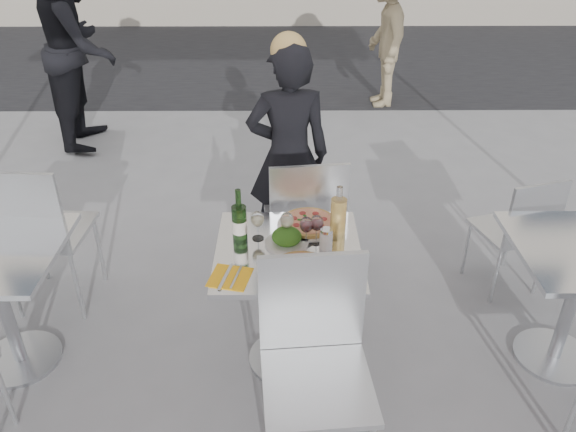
{
  "coord_description": "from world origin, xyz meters",
  "views": [
    {
      "loc": [
        -0.02,
        -2.3,
        2.31
      ],
      "look_at": [
        0.0,
        0.15,
        0.85
      ],
      "focal_mm": 35.0,
      "sensor_mm": 36.0,
      "label": 1
    }
  ],
  "objects_px": {
    "chair_near": "(315,351)",
    "pizza_far": "(309,223)",
    "salad_plate": "(287,238)",
    "sugar_shaker": "(326,239)",
    "carafe": "(338,217)",
    "wine_bottle": "(239,222)",
    "pedestrian_b": "(384,36)",
    "side_chair_rfar": "(520,226)",
    "woman_diner": "(289,156)",
    "wineglass_red_b": "(317,224)",
    "side_chair_lfar": "(38,227)",
    "wineglass_white_b": "(287,221)",
    "chair_far": "(306,218)",
    "napkin_left": "(230,277)",
    "pizza_near": "(302,270)",
    "pedestrian_a": "(79,47)",
    "wineglass_red_a": "(306,226)",
    "napkin_right": "(342,276)",
    "wineglass_white_a": "(257,220)",
    "main_table": "(288,283)"
  },
  "relations": [
    {
      "from": "pizza_near",
      "to": "chair_far",
      "type": "bearing_deg",
      "value": 86.43
    },
    {
      "from": "chair_far",
      "to": "woman_diner",
      "type": "relative_size",
      "value": 0.65
    },
    {
      "from": "chair_near",
      "to": "wineglass_red_a",
      "type": "height_order",
      "value": "chair_near"
    },
    {
      "from": "side_chair_lfar",
      "to": "wineglass_red_a",
      "type": "relative_size",
      "value": 6.41
    },
    {
      "from": "wine_bottle",
      "to": "napkin_left",
      "type": "xyz_separation_m",
      "value": [
        -0.03,
        -0.3,
        -0.11
      ]
    },
    {
      "from": "side_chair_rfar",
      "to": "carafe",
      "type": "height_order",
      "value": "carafe"
    },
    {
      "from": "salad_plate",
      "to": "carafe",
      "type": "height_order",
      "value": "carafe"
    },
    {
      "from": "side_chair_rfar",
      "to": "carafe",
      "type": "xyz_separation_m",
      "value": [
        -1.18,
        -0.5,
        0.37
      ]
    },
    {
      "from": "pedestrian_b",
      "to": "wineglass_red_b",
      "type": "bearing_deg",
      "value": -15.39
    },
    {
      "from": "side_chair_lfar",
      "to": "chair_near",
      "type": "bearing_deg",
      "value": 150.16
    },
    {
      "from": "chair_far",
      "to": "pizza_far",
      "type": "distance_m",
      "value": 0.4
    },
    {
      "from": "woman_diner",
      "to": "wineglass_red_b",
      "type": "distance_m",
      "value": 1.03
    },
    {
      "from": "napkin_right",
      "to": "wine_bottle",
      "type": "bearing_deg",
      "value": 174.74
    },
    {
      "from": "salad_plate",
      "to": "napkin_right",
      "type": "distance_m",
      "value": 0.37
    },
    {
      "from": "chair_far",
      "to": "wineglass_red_b",
      "type": "xyz_separation_m",
      "value": [
        0.03,
        -0.51,
        0.27
      ]
    },
    {
      "from": "pedestrian_b",
      "to": "pizza_near",
      "type": "distance_m",
      "value": 4.56
    },
    {
      "from": "side_chair_lfar",
      "to": "carafe",
      "type": "height_order",
      "value": "carafe"
    },
    {
      "from": "woman_diner",
      "to": "wineglass_white_b",
      "type": "bearing_deg",
      "value": 83.05
    },
    {
      "from": "pedestrian_b",
      "to": "napkin_left",
      "type": "xyz_separation_m",
      "value": [
        -1.4,
        -4.47,
        -0.06
      ]
    },
    {
      "from": "wine_bottle",
      "to": "napkin_left",
      "type": "distance_m",
      "value": 0.32
    },
    {
      "from": "wine_bottle",
      "to": "pedestrian_b",
      "type": "bearing_deg",
      "value": 71.76
    },
    {
      "from": "chair_far",
      "to": "wine_bottle",
      "type": "xyz_separation_m",
      "value": [
        -0.35,
        -0.5,
        0.28
      ]
    },
    {
      "from": "chair_far",
      "to": "salad_plate",
      "type": "height_order",
      "value": "chair_far"
    },
    {
      "from": "pizza_far",
      "to": "salad_plate",
      "type": "height_order",
      "value": "salad_plate"
    },
    {
      "from": "pizza_near",
      "to": "sugar_shaker",
      "type": "height_order",
      "value": "sugar_shaker"
    },
    {
      "from": "salad_plate",
      "to": "sugar_shaker",
      "type": "height_order",
      "value": "sugar_shaker"
    },
    {
      "from": "salad_plate",
      "to": "pedestrian_a",
      "type": "bearing_deg",
      "value": 122.39
    },
    {
      "from": "side_chair_rfar",
      "to": "wineglass_white_a",
      "type": "relative_size",
      "value": 5.33
    },
    {
      "from": "main_table",
      "to": "pedestrian_a",
      "type": "distance_m",
      "value": 3.76
    },
    {
      "from": "wineglass_white_b",
      "to": "wine_bottle",
      "type": "bearing_deg",
      "value": -176.33
    },
    {
      "from": "sugar_shaker",
      "to": "wineglass_white_b",
      "type": "relative_size",
      "value": 0.68
    },
    {
      "from": "side_chair_lfar",
      "to": "sugar_shaker",
      "type": "xyz_separation_m",
      "value": [
        1.63,
        -0.44,
        0.21
      ]
    },
    {
      "from": "woman_diner",
      "to": "pedestrian_a",
      "type": "xyz_separation_m",
      "value": [
        -1.99,
        2.08,
        0.2
      ]
    },
    {
      "from": "side_chair_rfar",
      "to": "napkin_right",
      "type": "xyz_separation_m",
      "value": [
        -1.18,
        -0.84,
        0.26
      ]
    },
    {
      "from": "chair_near",
      "to": "sugar_shaker",
      "type": "relative_size",
      "value": 9.45
    },
    {
      "from": "pedestrian_a",
      "to": "pizza_near",
      "type": "xyz_separation_m",
      "value": [
        2.05,
        -3.36,
        -0.19
      ]
    },
    {
      "from": "pedestrian_b",
      "to": "napkin_right",
      "type": "xyz_separation_m",
      "value": [
        -0.89,
        -4.46,
        -0.06
      ]
    },
    {
      "from": "chair_near",
      "to": "pedestrian_b",
      "type": "relative_size",
      "value": 0.63
    },
    {
      "from": "wineglass_white_a",
      "to": "pizza_near",
      "type": "bearing_deg",
      "value": -53.63
    },
    {
      "from": "pizza_near",
      "to": "pizza_far",
      "type": "relative_size",
      "value": 0.91
    },
    {
      "from": "wineglass_white_b",
      "to": "wineglass_red_a",
      "type": "relative_size",
      "value": 1.0
    },
    {
      "from": "wineglass_red_a",
      "to": "napkin_right",
      "type": "distance_m",
      "value": 0.33
    },
    {
      "from": "side_chair_rfar",
      "to": "wineglass_red_b",
      "type": "height_order",
      "value": "wineglass_red_b"
    },
    {
      "from": "napkin_right",
      "to": "chair_near",
      "type": "bearing_deg",
      "value": -86.62
    },
    {
      "from": "chair_near",
      "to": "napkin_left",
      "type": "relative_size",
      "value": 4.71
    },
    {
      "from": "side_chair_rfar",
      "to": "carafe",
      "type": "bearing_deg",
      "value": 6.49
    },
    {
      "from": "chair_near",
      "to": "pizza_far",
      "type": "bearing_deg",
      "value": 85.17
    },
    {
      "from": "side_chair_lfar",
      "to": "pizza_far",
      "type": "bearing_deg",
      "value": 174.29
    },
    {
      "from": "napkin_left",
      "to": "napkin_right",
      "type": "bearing_deg",
      "value": 13.07
    },
    {
      "from": "side_chair_lfar",
      "to": "wineglass_white_b",
      "type": "bearing_deg",
      "value": 168.64
    }
  ]
}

